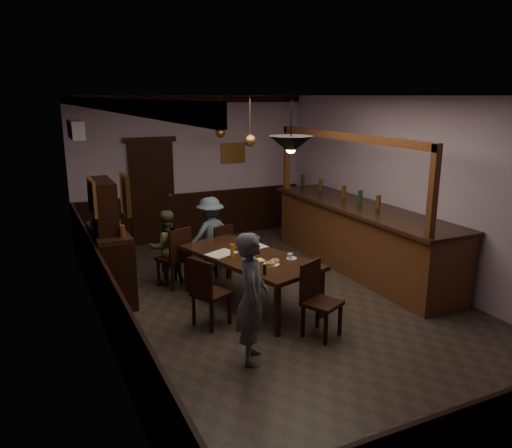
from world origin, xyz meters
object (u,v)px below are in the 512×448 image
chair_far_left (176,255)px  person_seated_right (211,234)px  sideboard (109,252)px  chair_near (317,296)px  person_seated_left (166,247)px  pendant_brass_far (220,133)px  pendant_iron (291,145)px  chair_side (207,290)px  coffee_cup (290,256)px  pendant_brass_mid (250,141)px  bar_counter (360,236)px  soda_can (256,252)px  chair_far_right (220,247)px  person_standing (252,298)px  dining_table (249,259)px

chair_far_left → person_seated_right: 0.94m
sideboard → chair_near: bearing=-47.6°
chair_far_left → person_seated_left: size_ratio=0.81×
sideboard → pendant_brass_far: (2.51, 1.78, 1.57)m
pendant_iron → pendant_brass_far: same height
chair_side → coffee_cup: 1.30m
pendant_brass_mid → pendant_iron: bearing=-98.6°
pendant_brass_mid → bar_counter: bearing=-15.1°
person_seated_left → coffee_cup: (1.31, -1.77, 0.19)m
soda_can → person_seated_left: bearing=122.9°
bar_counter → chair_far_left: bearing=170.5°
person_seated_right → pendant_iron: bearing=83.8°
coffee_cup → chair_far_left: bearing=112.7°
chair_far_left → chair_far_right: 0.89m
person_standing → pendant_brass_mid: bearing=0.0°
chair_far_left → dining_table: bearing=102.4°
person_seated_right → coffee_cup: (0.45, -2.03, 0.14)m
coffee_cup → pendant_iron: 1.65m
chair_far_right → chair_side: chair_side is taller
chair_side → bar_counter: 3.39m
coffee_cup → sideboard: bearing=129.4°
chair_far_left → person_seated_left: bearing=-94.8°
dining_table → coffee_cup: coffee_cup is taller
chair_far_left → chair_near: chair_far_left is taller
chair_far_right → pendant_brass_mid: 1.89m
person_standing → person_seated_left: person_standing is taller
dining_table → person_seated_right: (-0.01, 1.61, -0.03)m
chair_far_right → person_seated_right: (-0.08, 0.26, 0.17)m
dining_table → chair_near: size_ratio=2.46×
person_seated_left → pendant_brass_far: (1.58, 1.53, 1.69)m
bar_counter → person_standing: bearing=-146.0°
pendant_brass_mid → pendant_brass_far: bearing=83.7°
person_seated_right → pendant_brass_far: (0.71, 1.28, 1.64)m
soda_can → chair_far_left: bearing=125.6°
chair_far_left → chair_side: 1.56m
person_standing → pendant_brass_mid: (1.16, 2.57, 1.53)m
pendant_brass_mid → pendant_brass_far: 1.83m
chair_far_left → sideboard: bearing=-24.3°
chair_far_left → chair_side: (-0.05, -1.56, -0.02)m
chair_far_right → sideboard: bearing=-7.5°
dining_table → chair_near: chair_near is taller
dining_table → chair_far_left: bearing=125.6°
chair_side → pendant_iron: (1.06, -0.30, 1.87)m
soda_can → pendant_brass_mid: pendant_brass_mid is taller
dining_table → pendant_brass_far: size_ratio=2.95×
chair_near → coffee_cup: (0.08, 0.86, 0.27)m
person_seated_right → chair_near: bearing=85.5°
chair_far_left → bar_counter: 3.22m
pendant_brass_far → pendant_brass_mid: bearing=-96.3°
person_standing → pendant_brass_far: pendant_brass_far is taller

